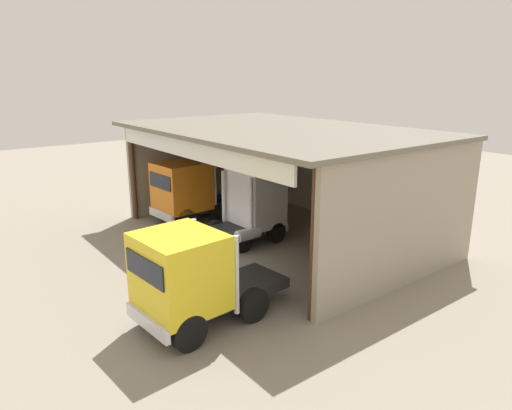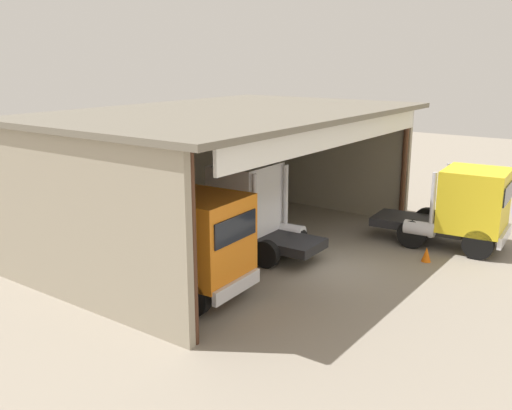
{
  "view_description": "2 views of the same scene",
  "coord_description": "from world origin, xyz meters",
  "px_view_note": "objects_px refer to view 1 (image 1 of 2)",
  "views": [
    {
      "loc": [
        17.13,
        -9.76,
        7.88
      ],
      "look_at": [
        0.0,
        3.31,
        1.86
      ],
      "focal_mm": 32.48,
      "sensor_mm": 36.0,
      "label": 1
    },
    {
      "loc": [
        -17.47,
        -9.29,
        7.44
      ],
      "look_at": [
        0.0,
        3.31,
        1.86
      ],
      "focal_mm": 39.88,
      "sensor_mm": 36.0,
      "label": 2
    }
  ],
  "objects_px": {
    "truck_orange_center_right_bay": "(185,190)",
    "truck_yellow_center_bay": "(190,277)",
    "truck_white_left_bay": "(252,205)",
    "traffic_cone": "(172,287)",
    "oil_drum": "(392,231)",
    "tool_cart": "(411,245)"
  },
  "relations": [
    {
      "from": "truck_yellow_center_bay",
      "to": "traffic_cone",
      "type": "relative_size",
      "value": 9.63
    },
    {
      "from": "truck_white_left_bay",
      "to": "truck_orange_center_right_bay",
      "type": "bearing_deg",
      "value": -167.71
    },
    {
      "from": "truck_yellow_center_bay",
      "to": "oil_drum",
      "type": "bearing_deg",
      "value": -88.79
    },
    {
      "from": "truck_orange_center_right_bay",
      "to": "truck_yellow_center_bay",
      "type": "relative_size",
      "value": 0.9
    },
    {
      "from": "truck_white_left_bay",
      "to": "traffic_cone",
      "type": "relative_size",
      "value": 7.8
    },
    {
      "from": "truck_white_left_bay",
      "to": "traffic_cone",
      "type": "distance_m",
      "value": 6.85
    },
    {
      "from": "truck_white_left_bay",
      "to": "traffic_cone",
      "type": "height_order",
      "value": "truck_white_left_bay"
    },
    {
      "from": "truck_orange_center_right_bay",
      "to": "truck_white_left_bay",
      "type": "xyz_separation_m",
      "value": [
        4.58,
        1.14,
        0.0
      ]
    },
    {
      "from": "oil_drum",
      "to": "traffic_cone",
      "type": "relative_size",
      "value": 1.62
    },
    {
      "from": "truck_orange_center_right_bay",
      "to": "oil_drum",
      "type": "height_order",
      "value": "truck_orange_center_right_bay"
    },
    {
      "from": "truck_yellow_center_bay",
      "to": "tool_cart",
      "type": "xyz_separation_m",
      "value": [
        0.65,
        10.97,
        -1.21
      ]
    },
    {
      "from": "oil_drum",
      "to": "traffic_cone",
      "type": "bearing_deg",
      "value": -96.2
    },
    {
      "from": "traffic_cone",
      "to": "truck_white_left_bay",
      "type": "bearing_deg",
      "value": 116.64
    },
    {
      "from": "truck_orange_center_right_bay",
      "to": "truck_white_left_bay",
      "type": "bearing_deg",
      "value": -169.47
    },
    {
      "from": "truck_yellow_center_bay",
      "to": "traffic_cone",
      "type": "xyz_separation_m",
      "value": [
        -2.42,
        0.55,
        -1.43
      ]
    },
    {
      "from": "traffic_cone",
      "to": "tool_cart",
      "type": "bearing_deg",
      "value": 73.56
    },
    {
      "from": "truck_yellow_center_bay",
      "to": "traffic_cone",
      "type": "distance_m",
      "value": 2.87
    },
    {
      "from": "oil_drum",
      "to": "truck_yellow_center_bay",
      "type": "bearing_deg",
      "value": -84.42
    },
    {
      "from": "truck_white_left_bay",
      "to": "oil_drum",
      "type": "distance_m",
      "value": 7.1
    },
    {
      "from": "truck_orange_center_right_bay",
      "to": "truck_yellow_center_bay",
      "type": "bearing_deg",
      "value": 148.25
    },
    {
      "from": "truck_white_left_bay",
      "to": "oil_drum",
      "type": "xyz_separation_m",
      "value": [
        4.24,
        5.52,
        -1.36
      ]
    },
    {
      "from": "oil_drum",
      "to": "tool_cart",
      "type": "distance_m",
      "value": 2.12
    }
  ]
}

